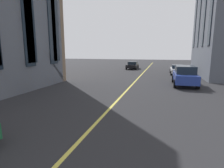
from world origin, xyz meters
TOP-DOWN VIEW (x-y plane):
  - lane_centre_line at (20.00, 0.00)m, footprint 80.00×0.16m
  - car_blue_oncoming at (21.86, -4.90)m, footprint 4.70×2.14m
  - car_white_near at (30.68, -4.90)m, footprint 4.40×1.95m
  - car_black_far at (37.17, 2.63)m, footprint 4.40×1.95m

SIDE VIEW (x-z plane):
  - lane_centre_line at x=20.00m, z-range 0.00..0.01m
  - car_white_near at x=30.68m, z-range 0.02..1.39m
  - car_black_far at x=37.17m, z-range 0.02..1.39m
  - car_blue_oncoming at x=21.86m, z-range 0.03..1.91m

